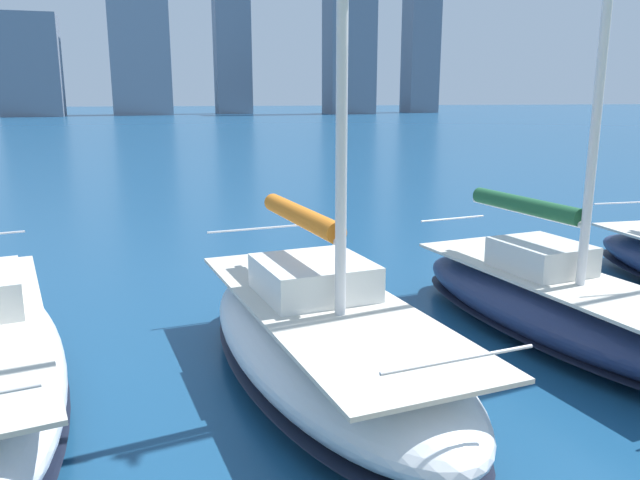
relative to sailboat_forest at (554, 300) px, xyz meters
The scene contains 3 objects.
city_skyline 153.79m from the sailboat_forest, 91.43° to the right, with size 168.05×23.37×50.73m.
sailboat_forest is the anchor object (origin of this frame).
sailboat_orange 4.69m from the sailboat_forest, ahead, with size 3.53×7.89×11.41m.
Camera 1 is at (3.06, 2.61, 4.41)m, focal length 35.00 mm.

